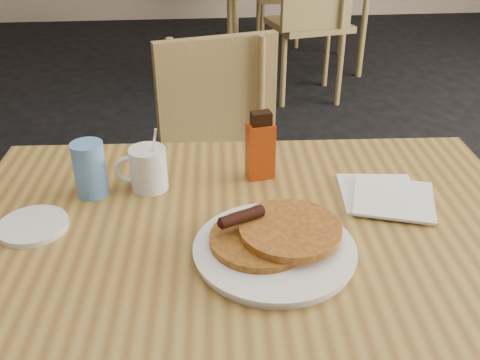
% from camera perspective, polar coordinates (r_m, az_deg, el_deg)
% --- Properties ---
extents(main_table, '(1.23, 0.86, 0.75)m').
position_cam_1_polar(main_table, '(1.08, 0.78, -6.92)').
color(main_table, olive).
rests_on(main_table, floor).
extents(chair_main_far, '(0.50, 0.51, 0.91)m').
position_cam_1_polar(chair_main_far, '(1.78, -2.14, 2.76)').
color(chair_main_far, '#997D48').
rests_on(chair_main_far, floor).
extents(chair_neighbor_near, '(0.55, 0.55, 1.02)m').
position_cam_1_polar(chair_neighbor_near, '(3.55, 7.78, 17.58)').
color(chair_neighbor_near, '#997D48').
rests_on(chair_neighbor_near, floor).
extents(pancake_plate, '(0.30, 0.30, 0.07)m').
position_cam_1_polar(pancake_plate, '(0.98, 3.67, -6.84)').
color(pancake_plate, silver).
rests_on(pancake_plate, main_table).
extents(coffee_mug, '(0.11, 0.08, 0.15)m').
position_cam_1_polar(coffee_mug, '(1.17, -9.87, 1.26)').
color(coffee_mug, silver).
rests_on(coffee_mug, main_table).
extents(syrup_bottle, '(0.07, 0.05, 0.16)m').
position_cam_1_polar(syrup_bottle, '(1.19, 2.20, 3.47)').
color(syrup_bottle, maroon).
rests_on(syrup_bottle, main_table).
extents(napkin_stack, '(0.21, 0.22, 0.01)m').
position_cam_1_polar(napkin_stack, '(1.18, 15.34, -1.65)').
color(napkin_stack, white).
rests_on(napkin_stack, main_table).
extents(blue_tumbler, '(0.08, 0.08, 0.12)m').
position_cam_1_polar(blue_tumbler, '(1.17, -15.72, 1.12)').
color(blue_tumbler, '#5487C6').
rests_on(blue_tumbler, main_table).
extents(side_saucer, '(0.15, 0.15, 0.01)m').
position_cam_1_polar(side_saucer, '(1.12, -21.23, -4.58)').
color(side_saucer, silver).
rests_on(side_saucer, main_table).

